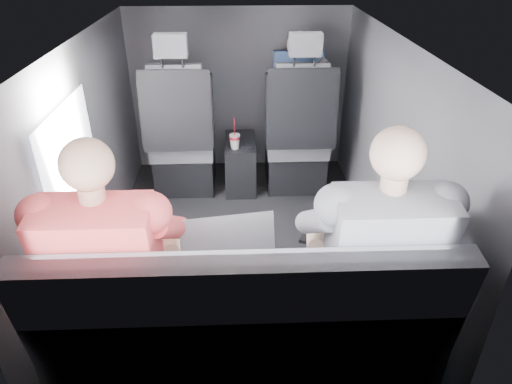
{
  "coord_description": "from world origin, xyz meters",
  "views": [
    {
      "loc": [
        -0.01,
        -2.47,
        1.85
      ],
      "look_at": [
        0.09,
        -0.05,
        0.46
      ],
      "focal_mm": 32.0,
      "sensor_mm": 36.0,
      "label": 1
    }
  ],
  "objects_px": {
    "center_console": "(241,164)",
    "rear_bench": "(245,338)",
    "laptop_silver": "(230,247)",
    "passenger_front_right": "(297,89)",
    "laptop_black": "(346,234)",
    "front_seat_left": "(183,144)",
    "front_seat_right": "(297,142)",
    "laptop_white": "(126,241)",
    "passenger_rear_right": "(370,259)",
    "soda_cup": "(235,141)",
    "passenger_rear_left": "(117,267)"
  },
  "relations": [
    {
      "from": "center_console",
      "to": "rear_bench",
      "type": "xyz_separation_m",
      "value": [
        -0.0,
        -1.94,
        0.11
      ]
    },
    {
      "from": "laptop_silver",
      "to": "passenger_front_right",
      "type": "distance_m",
      "value": 2.01
    },
    {
      "from": "rear_bench",
      "to": "laptop_black",
      "type": "relative_size",
      "value": 3.58
    },
    {
      "from": "front_seat_left",
      "to": "laptop_silver",
      "type": "relative_size",
      "value": 3.0
    },
    {
      "from": "front_seat_right",
      "to": "center_console",
      "type": "xyz_separation_m",
      "value": [
        -0.45,
        0.04,
        -0.2
      ]
    },
    {
      "from": "front_seat_right",
      "to": "laptop_white",
      "type": "height_order",
      "value": "front_seat_right"
    },
    {
      "from": "laptop_black",
      "to": "passenger_rear_right",
      "type": "bearing_deg",
      "value": -74.27
    },
    {
      "from": "passenger_front_right",
      "to": "center_console",
      "type": "bearing_deg",
      "value": -154.92
    },
    {
      "from": "soda_cup",
      "to": "laptop_silver",
      "type": "bearing_deg",
      "value": -90.68
    },
    {
      "from": "laptop_white",
      "to": "passenger_rear_left",
      "type": "distance_m",
      "value": 0.19
    },
    {
      "from": "front_seat_right",
      "to": "soda_cup",
      "type": "relative_size",
      "value": 5.13
    },
    {
      "from": "passenger_front_right",
      "to": "laptop_silver",
      "type": "bearing_deg",
      "value": -105.16
    },
    {
      "from": "laptop_white",
      "to": "passenger_front_right",
      "type": "distance_m",
      "value": 2.12
    },
    {
      "from": "soda_cup",
      "to": "laptop_black",
      "type": "relative_size",
      "value": 0.55
    },
    {
      "from": "rear_bench",
      "to": "laptop_black",
      "type": "bearing_deg",
      "value": 32.71
    },
    {
      "from": "front_seat_right",
      "to": "passenger_rear_right",
      "type": "relative_size",
      "value": 0.98
    },
    {
      "from": "laptop_black",
      "to": "soda_cup",
      "type": "bearing_deg",
      "value": 108.96
    },
    {
      "from": "passenger_rear_left",
      "to": "passenger_rear_right",
      "type": "relative_size",
      "value": 0.98
    },
    {
      "from": "laptop_black",
      "to": "passenger_rear_right",
      "type": "distance_m",
      "value": 0.22
    },
    {
      "from": "laptop_black",
      "to": "passenger_rear_left",
      "type": "distance_m",
      "value": 1.02
    },
    {
      "from": "laptop_white",
      "to": "passenger_rear_left",
      "type": "xyz_separation_m",
      "value": [
        0.01,
        -0.19,
        0.01
      ]
    },
    {
      "from": "laptop_black",
      "to": "passenger_front_right",
      "type": "bearing_deg",
      "value": 90.26
    },
    {
      "from": "rear_bench",
      "to": "passenger_rear_right",
      "type": "bearing_deg",
      "value": 10.02
    },
    {
      "from": "laptop_silver",
      "to": "passenger_front_right",
      "type": "bearing_deg",
      "value": 74.84
    },
    {
      "from": "rear_bench",
      "to": "passenger_front_right",
      "type": "distance_m",
      "value": 2.25
    },
    {
      "from": "front_seat_right",
      "to": "laptop_silver",
      "type": "height_order",
      "value": "front_seat_right"
    },
    {
      "from": "front_seat_left",
      "to": "laptop_silver",
      "type": "xyz_separation_m",
      "value": [
        0.39,
        -1.68,
        0.24
      ]
    },
    {
      "from": "laptop_black",
      "to": "laptop_silver",
      "type": "bearing_deg",
      "value": -171.1
    },
    {
      "from": "laptop_white",
      "to": "laptop_black",
      "type": "relative_size",
      "value": 0.97
    },
    {
      "from": "laptop_white",
      "to": "laptop_silver",
      "type": "relative_size",
      "value": 1.03
    },
    {
      "from": "laptop_silver",
      "to": "passenger_front_right",
      "type": "height_order",
      "value": "passenger_front_right"
    },
    {
      "from": "passenger_rear_left",
      "to": "center_console",
      "type": "bearing_deg",
      "value": 74.21
    },
    {
      "from": "soda_cup",
      "to": "passenger_rear_right",
      "type": "xyz_separation_m",
      "value": [
        0.57,
        -1.71,
        0.19
      ]
    },
    {
      "from": "laptop_black",
      "to": "passenger_front_right",
      "type": "distance_m",
      "value": 1.86
    },
    {
      "from": "soda_cup",
      "to": "passenger_rear_left",
      "type": "xyz_separation_m",
      "value": [
        -0.48,
        -1.71,
        0.18
      ]
    },
    {
      "from": "laptop_white",
      "to": "laptop_black",
      "type": "distance_m",
      "value": 1.0
    },
    {
      "from": "passenger_rear_right",
      "to": "passenger_front_right",
      "type": "relative_size",
      "value": 1.68
    },
    {
      "from": "front_seat_left",
      "to": "front_seat_right",
      "type": "height_order",
      "value": "same"
    },
    {
      "from": "laptop_silver",
      "to": "front_seat_right",
      "type": "bearing_deg",
      "value": 73.14
    },
    {
      "from": "center_console",
      "to": "passenger_front_right",
      "type": "height_order",
      "value": "passenger_front_right"
    },
    {
      "from": "center_console",
      "to": "laptop_white",
      "type": "relative_size",
      "value": 1.11
    },
    {
      "from": "front_seat_left",
      "to": "soda_cup",
      "type": "distance_m",
      "value": 0.43
    },
    {
      "from": "passenger_front_right",
      "to": "laptop_white",
      "type": "bearing_deg",
      "value": -118.01
    },
    {
      "from": "front_seat_left",
      "to": "passenger_front_right",
      "type": "height_order",
      "value": "front_seat_left"
    },
    {
      "from": "front_seat_right",
      "to": "passenger_rear_right",
      "type": "bearing_deg",
      "value": -87.35
    },
    {
      "from": "laptop_white",
      "to": "passenger_front_right",
      "type": "bearing_deg",
      "value": 61.99
    },
    {
      "from": "front_seat_right",
      "to": "soda_cup",
      "type": "bearing_deg",
      "value": -168.65
    },
    {
      "from": "passenger_front_right",
      "to": "passenger_rear_right",
      "type": "bearing_deg",
      "value": -88.12
    },
    {
      "from": "center_console",
      "to": "passenger_rear_left",
      "type": "relative_size",
      "value": 0.38
    },
    {
      "from": "front_seat_right",
      "to": "laptop_silver",
      "type": "relative_size",
      "value": 3.0
    }
  ]
}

